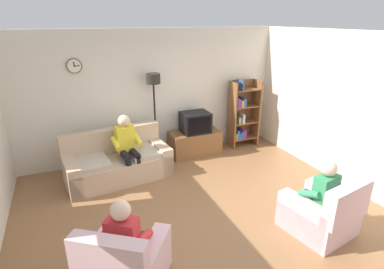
# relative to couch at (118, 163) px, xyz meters

# --- Properties ---
(ground_plane) EXTENTS (12.00, 12.00, 0.00)m
(ground_plane) POSITION_rel_couch_xyz_m (0.98, -1.81, -0.31)
(ground_plane) COLOR #8C603D
(back_wall_assembly) EXTENTS (6.20, 0.17, 2.70)m
(back_wall_assembly) POSITION_rel_couch_xyz_m (0.98, 0.85, 1.04)
(back_wall_assembly) COLOR silver
(back_wall_assembly) RESTS_ON ground_plane
(right_wall) EXTENTS (0.12, 5.80, 2.70)m
(right_wall) POSITION_rel_couch_xyz_m (3.84, -1.81, 1.04)
(right_wall) COLOR silver
(right_wall) RESTS_ON ground_plane
(couch) EXTENTS (1.99, 1.10, 0.90)m
(couch) POSITION_rel_couch_xyz_m (0.00, 0.00, 0.00)
(couch) COLOR tan
(couch) RESTS_ON ground_plane
(tv_stand) EXTENTS (1.10, 0.56, 0.54)m
(tv_stand) POSITION_rel_couch_xyz_m (1.78, 0.44, -0.04)
(tv_stand) COLOR brown
(tv_stand) RESTS_ON ground_plane
(tv) EXTENTS (0.60, 0.49, 0.44)m
(tv) POSITION_rel_couch_xyz_m (1.78, 0.41, 0.45)
(tv) COLOR black
(tv) RESTS_ON tv_stand
(bookshelf) EXTENTS (0.68, 0.36, 1.58)m
(bookshelf) POSITION_rel_couch_xyz_m (3.01, 0.51, 0.46)
(bookshelf) COLOR brown
(bookshelf) RESTS_ON ground_plane
(floor_lamp) EXTENTS (0.28, 0.28, 1.85)m
(floor_lamp) POSITION_rel_couch_xyz_m (0.92, 0.54, 1.14)
(floor_lamp) COLOR black
(floor_lamp) RESTS_ON ground_plane
(armchair_near_window) EXTENTS (1.16, 1.18, 0.90)m
(armchair_near_window) POSITION_rel_couch_xyz_m (-0.38, -2.61, -0.02)
(armchair_near_window) COLOR beige
(armchair_near_window) RESTS_ON ground_plane
(armchair_near_bookshelf) EXTENTS (0.94, 1.01, 0.90)m
(armchair_near_bookshelf) POSITION_rel_couch_xyz_m (2.35, -2.73, -0.02)
(armchair_near_bookshelf) COLOR beige
(armchair_near_bookshelf) RESTS_ON ground_plane
(person_on_couch) EXTENTS (0.55, 0.57, 1.24)m
(person_on_couch) POSITION_rel_couch_xyz_m (0.19, -0.11, 0.39)
(person_on_couch) COLOR yellow
(person_on_couch) RESTS_ON ground_plane
(person_in_left_armchair) EXTENTS (0.62, 0.64, 1.12)m
(person_in_left_armchair) POSITION_rel_couch_xyz_m (-0.33, -2.54, 0.29)
(person_in_left_armchair) COLOR red
(person_in_left_armchair) RESTS_ON ground_plane
(person_in_right_armchair) EXTENTS (0.56, 0.58, 1.12)m
(person_in_right_armchair) POSITION_rel_couch_xyz_m (2.34, -2.64, 0.29)
(person_in_right_armchair) COLOR #338C59
(person_in_right_armchair) RESTS_ON ground_plane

